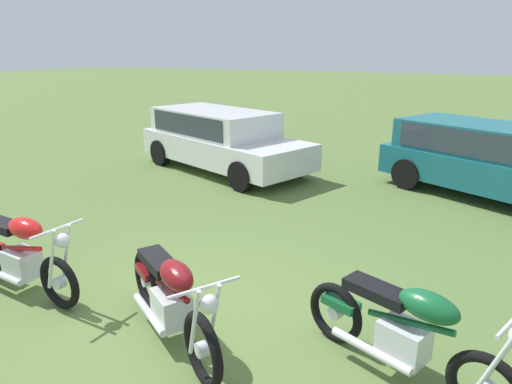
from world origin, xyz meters
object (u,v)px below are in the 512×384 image
motorcycle_maroon (171,299)px  car_white (219,135)px  motorcycle_red (21,255)px  motorcycle_green (405,332)px  car_teal (486,155)px

motorcycle_maroon → car_white: bearing=148.5°
car_white → motorcycle_red: bearing=-60.8°
motorcycle_maroon → motorcycle_green: bearing=43.8°
motorcycle_maroon → car_teal: size_ratio=0.41×
car_teal → motorcycle_maroon: bearing=-85.7°
motorcycle_maroon → car_teal: bearing=99.7°
motorcycle_green → car_white: car_white is taller
car_teal → motorcycle_green: bearing=-68.9°
motorcycle_green → car_white: size_ratio=0.40×
car_white → motorcycle_green: bearing=-27.0°
motorcycle_maroon → motorcycle_green: (2.13, 0.48, -0.00)m
motorcycle_green → car_teal: bearing=105.9°
motorcycle_green → car_teal: 6.26m
motorcycle_maroon → car_white: size_ratio=0.38×
motorcycle_maroon → car_teal: (2.61, 6.71, 0.35)m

